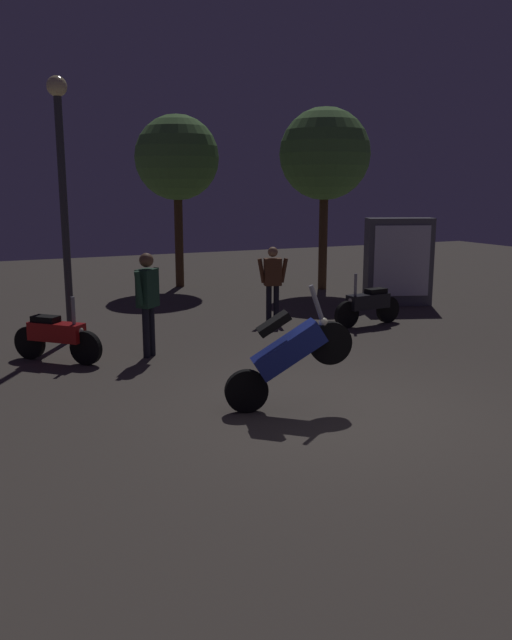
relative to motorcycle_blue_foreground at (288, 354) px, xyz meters
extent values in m
plane|color=#4C443D|center=(0.51, -0.31, -0.74)|extent=(40.00, 40.00, 0.00)
cylinder|color=black|center=(-0.53, 0.13, -0.46)|extent=(0.57, 0.23, 0.56)
cylinder|color=black|center=(0.54, -0.14, 0.12)|extent=(0.57, 0.23, 0.56)
cube|color=navy|center=(0.00, 0.00, 0.06)|extent=(1.01, 0.53, 0.76)
cube|color=black|center=(-0.19, 0.05, 0.40)|extent=(0.47, 0.34, 0.32)
cylinder|color=gray|center=(0.34, -0.09, 0.66)|extent=(0.21, 0.11, 0.44)
sphere|color=#F2EABF|center=(0.44, -0.11, 0.40)|extent=(0.12, 0.12, 0.12)
cylinder|color=black|center=(4.46, 3.98, -0.46)|extent=(0.57, 0.16, 0.56)
cylinder|color=black|center=(3.37, 3.87, -0.46)|extent=(0.57, 0.16, 0.56)
cube|color=black|center=(3.91, 3.92, -0.23)|extent=(0.98, 0.39, 0.30)
cube|color=black|center=(4.11, 3.95, -0.03)|extent=(0.46, 0.28, 0.10)
cylinder|color=gray|center=(3.57, 3.89, 0.14)|extent=(0.07, 0.07, 0.45)
sphere|color=#F2EABF|center=(3.47, 3.88, -0.18)|extent=(0.12, 0.12, 0.12)
cylinder|color=black|center=(-2.76, 4.05, -0.46)|extent=(0.47, 0.46, 0.56)
cylinder|color=black|center=(-1.97, 3.28, -0.46)|extent=(0.47, 0.46, 0.56)
cube|color=#B71414|center=(-2.37, 3.66, -0.23)|extent=(0.89, 0.88, 0.30)
cube|color=black|center=(-2.51, 3.80, -0.03)|extent=(0.48, 0.48, 0.10)
cylinder|color=gray|center=(-2.12, 3.42, 0.14)|extent=(0.08, 0.08, 0.45)
sphere|color=#F2EABF|center=(-2.05, 3.35, -0.18)|extent=(0.12, 0.12, 0.12)
cylinder|color=black|center=(2.39, 5.14, -0.36)|extent=(0.12, 0.12, 0.77)
cylinder|color=black|center=(2.24, 5.19, -0.36)|extent=(0.12, 0.12, 0.77)
cube|color=#59331E|center=(2.32, 5.16, 0.32)|extent=(0.41, 0.34, 0.58)
sphere|color=#9E7251|center=(2.32, 5.16, 0.74)|extent=(0.21, 0.21, 0.21)
cylinder|color=#59331E|center=(2.55, 5.09, 0.35)|extent=(0.20, 0.14, 0.53)
cylinder|color=#59331E|center=(2.09, 5.23, 0.35)|extent=(0.20, 0.14, 0.53)
cylinder|color=black|center=(-0.84, 3.42, -0.32)|extent=(0.12, 0.12, 0.86)
cylinder|color=black|center=(-0.96, 3.32, -0.32)|extent=(0.12, 0.12, 0.86)
cube|color=#1E3F2D|center=(-0.90, 3.37, 0.43)|extent=(0.43, 0.42, 0.64)
sphere|color=brown|center=(-0.90, 3.37, 0.90)|extent=(0.24, 0.24, 0.24)
cylinder|color=#1E3F2D|center=(-0.72, 3.53, 0.46)|extent=(0.20, 0.19, 0.58)
cylinder|color=#1E3F2D|center=(-1.08, 3.21, 0.46)|extent=(0.20, 0.19, 0.58)
cylinder|color=#38383D|center=(-1.91, 5.18, 1.46)|extent=(0.14, 0.14, 4.42)
sphere|color=#F9E59E|center=(-1.91, 5.18, 3.81)|extent=(0.36, 0.36, 0.36)
cylinder|color=#4C331E|center=(2.05, 10.67, 0.66)|extent=(0.24, 0.24, 2.80)
sphere|color=#568C42|center=(2.05, 10.67, 2.88)|extent=(2.35, 2.35, 2.35)
cylinder|color=#4C331E|center=(5.54, 8.55, 0.67)|extent=(0.24, 0.24, 2.84)
sphere|color=#568C42|center=(5.54, 8.55, 2.96)|extent=(2.47, 2.47, 2.47)
cube|color=#595960|center=(5.96, 5.67, 0.31)|extent=(1.67, 1.02, 2.10)
cube|color=white|center=(5.87, 5.41, 0.36)|extent=(1.27, 0.50, 1.68)
camera|label=1|loc=(-3.74, -7.11, 2.10)|focal=36.45mm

